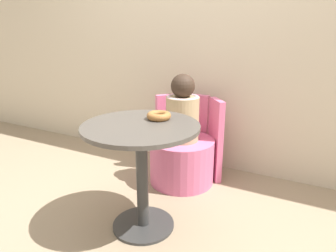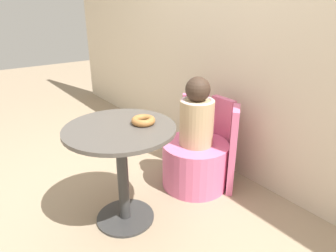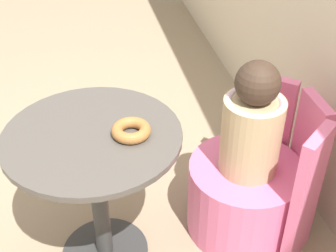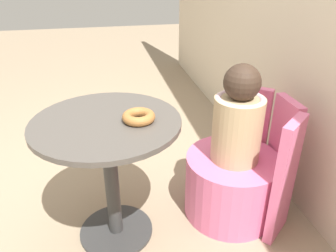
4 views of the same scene
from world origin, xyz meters
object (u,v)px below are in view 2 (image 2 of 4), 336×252
object	(u,v)px
child_figure	(197,115)
donut	(143,120)
tub_chair	(195,164)
round_table	(122,153)

from	to	relation	value
child_figure	donut	xyz separation A→B (m)	(0.08, -0.53, 0.10)
tub_chair	donut	distance (m)	0.75
tub_chair	donut	xyz separation A→B (m)	(0.08, -0.53, 0.53)
round_table	child_figure	world-z (taller)	child_figure
tub_chair	child_figure	size ratio (longest dim) A/B	0.99
child_figure	donut	bearing A→B (deg)	-81.38
child_figure	donut	distance (m)	0.54
tub_chair	donut	size ratio (longest dim) A/B	3.49
tub_chair	child_figure	xyz separation A→B (m)	(-0.00, 0.00, 0.43)
round_table	tub_chair	xyz separation A→B (m)	(-0.04, 0.67, -0.33)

